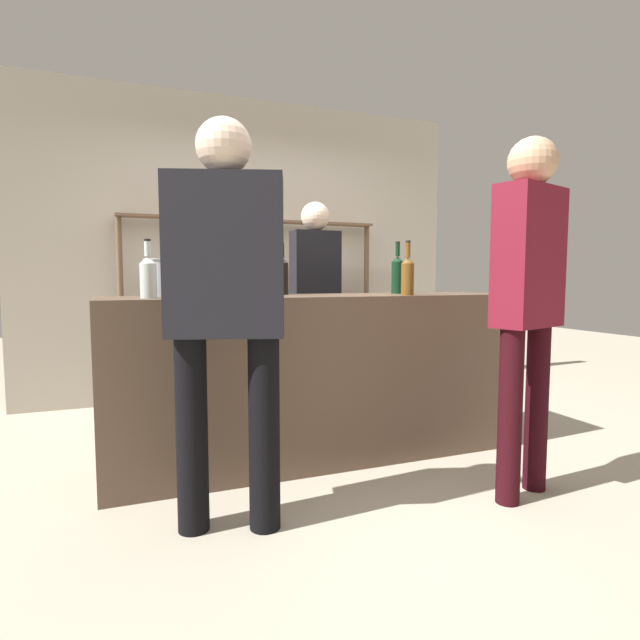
# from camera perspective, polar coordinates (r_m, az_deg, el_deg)

# --- Properties ---
(ground_plane) EXTENTS (16.00, 16.00, 0.00)m
(ground_plane) POSITION_cam_1_polar(r_m,az_deg,el_deg) (3.28, 0.00, -15.34)
(ground_plane) COLOR #B2A893
(bar_counter) EXTENTS (2.56, 0.59, 1.03)m
(bar_counter) POSITION_cam_1_polar(r_m,az_deg,el_deg) (3.14, 0.00, -6.53)
(bar_counter) COLOR brown
(bar_counter) RESTS_ON ground_plane
(back_wall) EXTENTS (4.16, 0.12, 2.80)m
(back_wall) POSITION_cam_1_polar(r_m,az_deg,el_deg) (4.90, -8.06, 7.94)
(back_wall) COLOR #B2A899
(back_wall) RESTS_ON ground_plane
(back_shelf) EXTENTS (2.38, 0.18, 1.67)m
(back_shelf) POSITION_cam_1_polar(r_m,az_deg,el_deg) (4.72, -7.54, 4.74)
(back_shelf) COLOR brown
(back_shelf) RESTS_ON ground_plane
(counter_bottle_0) EXTENTS (0.09, 0.09, 0.31)m
(counter_bottle_0) POSITION_cam_1_polar(r_m,az_deg,el_deg) (2.80, -19.03, 4.82)
(counter_bottle_0) COLOR silver
(counter_bottle_0) RESTS_ON bar_counter
(counter_bottle_1) EXTENTS (0.08, 0.08, 0.33)m
(counter_bottle_1) POSITION_cam_1_polar(r_m,az_deg,el_deg) (3.19, -4.36, 5.19)
(counter_bottle_1) COLOR black
(counter_bottle_1) RESTS_ON bar_counter
(counter_bottle_2) EXTENTS (0.08, 0.08, 0.33)m
(counter_bottle_2) POSITION_cam_1_polar(r_m,az_deg,el_deg) (3.01, -9.61, 5.20)
(counter_bottle_2) COLOR #0F1956
(counter_bottle_2) RESTS_ON bar_counter
(counter_bottle_3) EXTENTS (0.07, 0.07, 0.35)m
(counter_bottle_3) POSITION_cam_1_polar(r_m,az_deg,el_deg) (2.78, -10.23, 5.24)
(counter_bottle_3) COLOR silver
(counter_bottle_3) RESTS_ON bar_counter
(counter_bottle_4) EXTENTS (0.08, 0.08, 0.33)m
(counter_bottle_4) POSITION_cam_1_polar(r_m,az_deg,el_deg) (3.13, 9.97, 5.11)
(counter_bottle_4) COLOR brown
(counter_bottle_4) RESTS_ON bar_counter
(counter_bottle_5) EXTENTS (0.08, 0.08, 0.35)m
(counter_bottle_5) POSITION_cam_1_polar(r_m,az_deg,el_deg) (3.43, 8.83, 5.26)
(counter_bottle_5) COLOR black
(counter_bottle_5) RESTS_ON bar_counter
(wine_glass) EXTENTS (0.08, 0.08, 0.16)m
(wine_glass) POSITION_cam_1_polar(r_m,az_deg,el_deg) (3.16, -6.06, 5.09)
(wine_glass) COLOR silver
(wine_glass) RESTS_ON bar_counter
(ice_bucket) EXTENTS (0.23, 0.23, 0.21)m
(ice_bucket) POSITION_cam_1_polar(r_m,az_deg,el_deg) (2.97, -17.28, 4.63)
(ice_bucket) COLOR #B2B2B7
(ice_bucket) RESTS_ON bar_counter
(customer_right) EXTENTS (0.45, 0.31, 1.83)m
(customer_right) POSITION_cam_1_polar(r_m,az_deg,el_deg) (2.73, 22.70, 3.71)
(customer_right) COLOR black
(customer_right) RESTS_ON ground_plane
(server_behind_counter) EXTENTS (0.39, 0.23, 1.73)m
(server_behind_counter) POSITION_cam_1_polar(r_m,az_deg,el_deg) (4.01, -0.53, 3.61)
(server_behind_counter) COLOR black
(server_behind_counter) RESTS_ON ground_plane
(customer_left) EXTENTS (0.54, 0.36, 1.81)m
(customer_left) POSITION_cam_1_polar(r_m,az_deg,el_deg) (2.21, -10.69, 2.81)
(customer_left) COLOR black
(customer_left) RESTS_ON ground_plane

